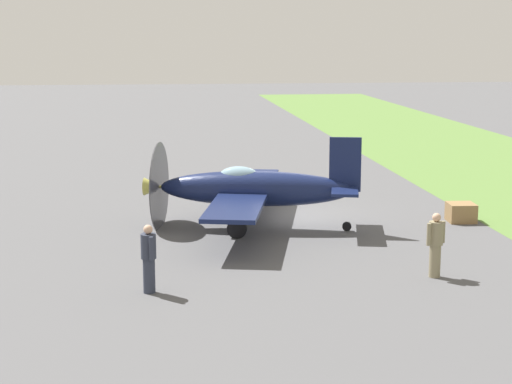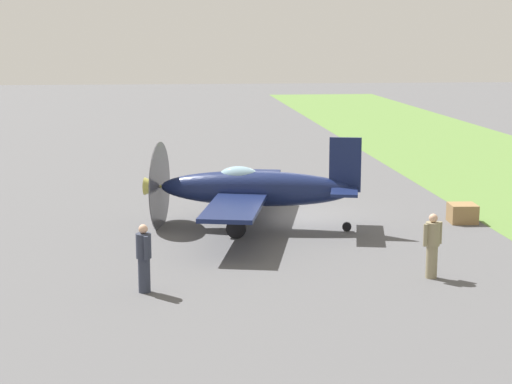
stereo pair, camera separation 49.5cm
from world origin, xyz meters
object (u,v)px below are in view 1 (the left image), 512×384
(airplane_lead, at_px, (252,189))
(supply_crate, at_px, (461,212))
(ground_crew_mechanic, at_px, (436,243))
(ground_crew_chief, at_px, (149,257))

(airplane_lead, distance_m, supply_crate, 7.32)
(supply_crate, bearing_deg, airplane_lead, 91.60)
(airplane_lead, relative_size, ground_crew_mechanic, 5.25)
(ground_crew_mechanic, relative_size, supply_crate, 1.92)
(airplane_lead, height_order, supply_crate, airplane_lead)
(airplane_lead, bearing_deg, ground_crew_mechanic, -133.66)
(ground_crew_chief, bearing_deg, ground_crew_mechanic, 78.55)
(ground_crew_chief, xyz_separation_m, ground_crew_mechanic, (0.49, -7.49, 0.00))
(ground_crew_chief, bearing_deg, supply_crate, 107.90)
(ground_crew_chief, height_order, supply_crate, ground_crew_chief)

